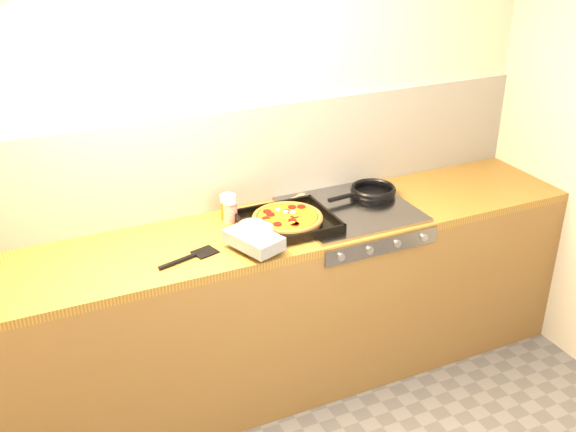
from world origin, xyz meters
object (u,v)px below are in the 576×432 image
tomato_can (230,212)px  juice_glass (228,207)px  pizza_on_tray (278,224)px  frying_pan (372,191)px

tomato_can → juice_glass: 0.03m
pizza_on_tray → tomato_can: bearing=127.8°
frying_pan → juice_glass: 0.76m
frying_pan → tomato_can: bearing=176.5°
tomato_can → frying_pan: bearing=-3.5°
pizza_on_tray → juice_glass: 0.28m
tomato_can → juice_glass: size_ratio=0.78×
frying_pan → juice_glass: size_ratio=3.20×
frying_pan → juice_glass: juice_glass is taller
pizza_on_tray → tomato_can: (-0.16, 0.20, 0.00)m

